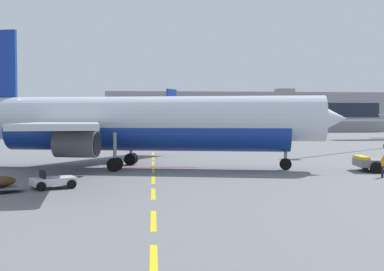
% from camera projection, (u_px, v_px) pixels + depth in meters
% --- Properties ---
extents(ground, '(400.00, 400.00, 0.00)m').
position_uv_depth(ground, '(323.00, 152.00, 60.45)').
color(ground, slate).
extents(apron_paint_markings, '(8.00, 92.51, 0.01)m').
position_uv_depth(apron_paint_markings, '(153.00, 155.00, 54.57)').
color(apron_paint_markings, yellow).
rests_on(apron_paint_markings, ground).
extents(airliner_foreground, '(34.62, 33.88, 12.20)m').
position_uv_depth(airliner_foreground, '(139.00, 123.00, 40.34)').
color(airliner_foreground, silver).
rests_on(airliner_foreground, ground).
extents(airliner_mid_left, '(25.35, 26.99, 10.10)m').
position_uv_depth(airliner_mid_left, '(196.00, 123.00, 101.99)').
color(airliner_mid_left, white).
rests_on(airliner_mid_left, ground).
extents(ground_crew_worker, '(0.57, 0.50, 1.67)m').
position_uv_depth(ground_crew_worker, '(384.00, 164.00, 33.98)').
color(ground_crew_worker, '#191E38').
rests_on(ground_crew_worker, ground).
extents(terminal_satellite, '(91.15, 20.71, 14.40)m').
position_uv_depth(terminal_satellite, '(245.00, 112.00, 157.26)').
color(terminal_satellite, gray).
rests_on(terminal_satellite, ground).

